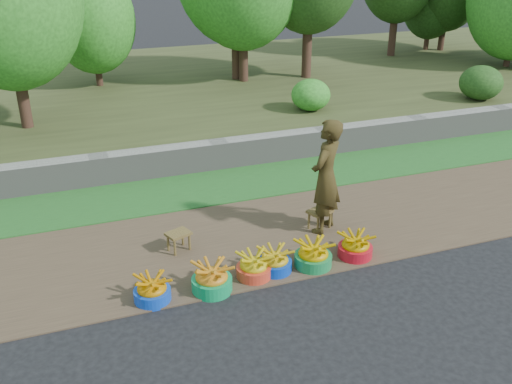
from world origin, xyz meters
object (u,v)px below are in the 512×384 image
object	(u,v)px
stool_left	(178,236)
vendor_woman	(326,177)
basin_f	(355,247)
basin_e	(313,256)
stool_right	(320,214)
basin_b	(212,279)
basin_c	(254,267)
basin_d	(275,262)
basin_a	(152,290)

from	to	relation	value
stool_left	vendor_woman	xyz separation A→B (m)	(2.22, -0.14, 0.65)
basin_f	stool_left	bearing A→B (deg)	156.62
basin_e	stool_right	size ratio (longest dim) A/B	1.22
basin_b	basin_c	bearing A→B (deg)	9.79
stool_left	vendor_woman	bearing A→B (deg)	-3.59
basin_d	basin_c	bearing A→B (deg)	-172.68
stool_right	basin_b	bearing A→B (deg)	-153.06
basin_a	basin_b	xyz separation A→B (m)	(0.76, -0.04, 0.02)
basin_a	basin_e	world-z (taller)	basin_e
basin_a	basin_b	world-z (taller)	basin_b
basin_b	stool_right	bearing A→B (deg)	26.94
basin_d	stool_right	xyz separation A→B (m)	(1.09, 0.87, 0.11)
basin_e	stool_left	world-z (taller)	basin_e
basin_f	vendor_woman	distance (m)	1.13
basin_e	basin_f	world-z (taller)	basin_e
basin_a	basin_d	xyz separation A→B (m)	(1.67, 0.11, 0.00)
stool_left	basin_b	bearing A→B (deg)	-80.95
basin_b	stool_left	size ratio (longest dim) A/B	1.32
basin_f	stool_right	distance (m)	0.92
stool_left	basin_c	bearing A→B (deg)	-51.92
basin_b	basin_e	distance (m)	1.46
basin_a	basin_f	world-z (taller)	basin_f
vendor_woman	stool_right	bearing A→B (deg)	-94.30
basin_e	stool_right	xyz separation A→B (m)	(0.55, 0.94, 0.09)
stool_left	basin_a	bearing A→B (deg)	-118.64
basin_a	basin_f	distance (m)	2.88
basin_d	vendor_woman	xyz separation A→B (m)	(1.13, 0.82, 0.74)
basin_c	vendor_woman	bearing A→B (deg)	30.90
stool_right	basin_a	bearing A→B (deg)	-160.48
basin_a	stool_left	distance (m)	1.22
basin_d	stool_left	distance (m)	1.46
basin_c	basin_b	bearing A→B (deg)	-170.21
basin_c	stool_right	distance (m)	1.67
basin_e	basin_a	bearing A→B (deg)	-178.89
basin_c	basin_a	bearing A→B (deg)	-177.26
basin_a	basin_d	bearing A→B (deg)	3.59
basin_b	basin_c	size ratio (longest dim) A/B	1.11
basin_c	basin_e	xyz separation A→B (m)	(0.85, -0.02, 0.01)
basin_d	vendor_woman	bearing A→B (deg)	36.06
basin_d	stool_left	xyz separation A→B (m)	(-1.09, 0.96, 0.09)
basin_a	basin_b	bearing A→B (deg)	-2.99
basin_d	basin_b	bearing A→B (deg)	-171.05
basin_c	basin_f	distance (m)	1.52
basin_b	basin_c	xyz separation A→B (m)	(0.61, 0.10, -0.02)
stool_right	basin_e	bearing A→B (deg)	-120.21
basin_c	stool_right	size ratio (longest dim) A/B	1.11
basin_a	stool_right	world-z (taller)	basin_a
basin_b	basin_f	xyz separation A→B (m)	(2.12, 0.11, -0.01)
basin_a	basin_c	xyz separation A→B (m)	(1.36, 0.07, 0.00)
basin_b	basin_e	xyz separation A→B (m)	(1.46, 0.08, -0.00)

